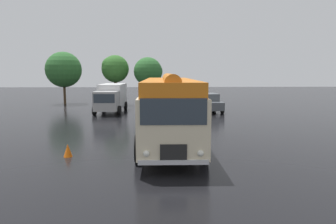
{
  "coord_description": "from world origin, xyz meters",
  "views": [
    {
      "loc": [
        -0.52,
        -13.94,
        3.54
      ],
      "look_at": [
        0.11,
        2.24,
        1.4
      ],
      "focal_mm": 32.0,
      "sensor_mm": 36.0,
      "label": 1
    }
  ],
  "objects_px": {
    "car_mid_left": "(175,102)",
    "car_near_left": "(149,102)",
    "traffic_cone": "(68,150)",
    "box_van": "(111,97)",
    "vintage_bus": "(169,106)",
    "car_mid_right": "(209,102)"
  },
  "relations": [
    {
      "from": "vintage_bus",
      "to": "box_van",
      "type": "distance_m",
      "value": 13.22
    },
    {
      "from": "car_mid_left",
      "to": "car_near_left",
      "type": "bearing_deg",
      "value": 166.93
    },
    {
      "from": "box_van",
      "to": "vintage_bus",
      "type": "bearing_deg",
      "value": -69.28
    },
    {
      "from": "car_near_left",
      "to": "traffic_cone",
      "type": "height_order",
      "value": "car_near_left"
    },
    {
      "from": "car_mid_left",
      "to": "box_van",
      "type": "height_order",
      "value": "box_van"
    },
    {
      "from": "car_mid_left",
      "to": "traffic_cone",
      "type": "xyz_separation_m",
      "value": [
        -5.44,
        -14.54,
        -0.57
      ]
    },
    {
      "from": "car_mid_right",
      "to": "box_van",
      "type": "height_order",
      "value": "box_van"
    },
    {
      "from": "car_mid_left",
      "to": "traffic_cone",
      "type": "height_order",
      "value": "car_mid_left"
    },
    {
      "from": "car_near_left",
      "to": "car_mid_left",
      "type": "distance_m",
      "value": 2.46
    },
    {
      "from": "vintage_bus",
      "to": "car_mid_left",
      "type": "distance_m",
      "value": 12.42
    },
    {
      "from": "car_near_left",
      "to": "box_van",
      "type": "height_order",
      "value": "box_van"
    },
    {
      "from": "car_near_left",
      "to": "car_mid_left",
      "type": "xyz_separation_m",
      "value": [
        2.39,
        -0.56,
        0.0
      ]
    },
    {
      "from": "vintage_bus",
      "to": "car_mid_right",
      "type": "bearing_deg",
      "value": 71.39
    },
    {
      "from": "traffic_cone",
      "to": "car_mid_right",
      "type": "bearing_deg",
      "value": 59.47
    },
    {
      "from": "box_van",
      "to": "car_mid_right",
      "type": "bearing_deg",
      "value": -1.2
    },
    {
      "from": "vintage_bus",
      "to": "traffic_cone",
      "type": "height_order",
      "value": "vintage_bus"
    },
    {
      "from": "car_mid_right",
      "to": "traffic_cone",
      "type": "bearing_deg",
      "value": -120.53
    },
    {
      "from": "car_near_left",
      "to": "car_mid_left",
      "type": "relative_size",
      "value": 0.99
    },
    {
      "from": "car_near_left",
      "to": "box_van",
      "type": "xyz_separation_m",
      "value": [
        -3.34,
        -0.53,
        0.52
      ]
    },
    {
      "from": "vintage_bus",
      "to": "box_van",
      "type": "bearing_deg",
      "value": 110.72
    },
    {
      "from": "car_mid_right",
      "to": "box_van",
      "type": "relative_size",
      "value": 0.74
    },
    {
      "from": "vintage_bus",
      "to": "box_van",
      "type": "height_order",
      "value": "vintage_bus"
    }
  ]
}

